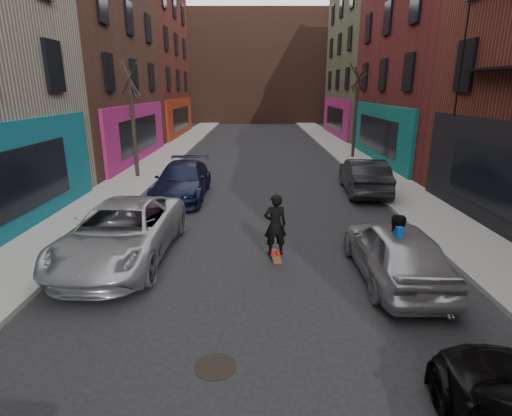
{
  "coord_description": "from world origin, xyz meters",
  "views": [
    {
      "loc": [
        -0.08,
        -2.06,
        4.43
      ],
      "look_at": [
        -0.1,
        7.35,
        1.6
      ],
      "focal_mm": 28.0,
      "sensor_mm": 36.0,
      "label": 1
    }
  ],
  "objects_px": {
    "tree_right_far": "(356,103)",
    "parked_right_far": "(395,251)",
    "pedestrian": "(393,252)",
    "manhole": "(216,366)",
    "parked_left_far": "(122,232)",
    "skateboard": "(275,256)",
    "parked_right_end": "(364,176)",
    "parked_left_end": "(182,181)",
    "skateboarder": "(275,225)",
    "tree_left_far": "(132,111)"
  },
  "relations": [
    {
      "from": "parked_left_far",
      "to": "parked_left_end",
      "type": "xyz_separation_m",
      "value": [
        0.48,
        6.29,
        -0.03
      ]
    },
    {
      "from": "parked_right_end",
      "to": "skateboard",
      "type": "distance_m",
      "value": 8.26
    },
    {
      "from": "parked_left_far",
      "to": "parked_right_end",
      "type": "distance_m",
      "value": 10.92
    },
    {
      "from": "skateboard",
      "to": "parked_left_far",
      "type": "bearing_deg",
      "value": 171.98
    },
    {
      "from": "parked_left_far",
      "to": "pedestrian",
      "type": "distance_m",
      "value": 6.88
    },
    {
      "from": "tree_right_far",
      "to": "parked_right_end",
      "type": "relative_size",
      "value": 1.48
    },
    {
      "from": "skateboard",
      "to": "tree_left_far",
      "type": "bearing_deg",
      "value": 114.79
    },
    {
      "from": "tree_left_far",
      "to": "tree_right_far",
      "type": "distance_m",
      "value": 13.78
    },
    {
      "from": "parked_right_end",
      "to": "tree_left_far",
      "type": "bearing_deg",
      "value": -11.36
    },
    {
      "from": "parked_left_far",
      "to": "tree_left_far",
      "type": "bearing_deg",
      "value": 105.52
    },
    {
      "from": "parked_left_end",
      "to": "skateboard",
      "type": "relative_size",
      "value": 6.25
    },
    {
      "from": "pedestrian",
      "to": "tree_right_far",
      "type": "bearing_deg",
      "value": -99.12
    },
    {
      "from": "tree_right_far",
      "to": "parked_left_far",
      "type": "xyz_separation_m",
      "value": [
        -9.88,
        -16.08,
        -2.77
      ]
    },
    {
      "from": "parked_right_far",
      "to": "parked_left_far",
      "type": "bearing_deg",
      "value": -10.18
    },
    {
      "from": "pedestrian",
      "to": "manhole",
      "type": "distance_m",
      "value": 4.76
    },
    {
      "from": "skateboard",
      "to": "pedestrian",
      "type": "distance_m",
      "value": 3.21
    },
    {
      "from": "parked_left_far",
      "to": "parked_left_end",
      "type": "height_order",
      "value": "parked_left_far"
    },
    {
      "from": "parked_right_end",
      "to": "skateboard",
      "type": "relative_size",
      "value": 5.74
    },
    {
      "from": "tree_left_far",
      "to": "skateboard",
      "type": "height_order",
      "value": "tree_left_far"
    },
    {
      "from": "tree_left_far",
      "to": "manhole",
      "type": "xyz_separation_m",
      "value": [
        5.43,
        -14.49,
        -3.37
      ]
    },
    {
      "from": "tree_right_far",
      "to": "parked_right_far",
      "type": "xyz_separation_m",
      "value": [
        -3.0,
        -17.28,
        -2.8
      ]
    },
    {
      "from": "tree_left_far",
      "to": "parked_right_far",
      "type": "relative_size",
      "value": 1.52
    },
    {
      "from": "skateboard",
      "to": "manhole",
      "type": "xyz_separation_m",
      "value": [
        -1.17,
        -4.45,
        -0.04
      ]
    },
    {
      "from": "tree_right_far",
      "to": "parked_right_far",
      "type": "bearing_deg",
      "value": -99.85
    },
    {
      "from": "pedestrian",
      "to": "manhole",
      "type": "relative_size",
      "value": 2.54
    },
    {
      "from": "parked_left_far",
      "to": "parked_right_far",
      "type": "distance_m",
      "value": 6.98
    },
    {
      "from": "parked_left_end",
      "to": "skateboard",
      "type": "xyz_separation_m",
      "value": [
        3.61,
        -6.26,
        -0.68
      ]
    },
    {
      "from": "parked_left_end",
      "to": "parked_right_end",
      "type": "bearing_deg",
      "value": 5.5
    },
    {
      "from": "parked_left_end",
      "to": "pedestrian",
      "type": "bearing_deg",
      "value": -52.54
    },
    {
      "from": "tree_left_far",
      "to": "parked_right_far",
      "type": "xyz_separation_m",
      "value": [
        9.4,
        -11.28,
        -2.65
      ]
    },
    {
      "from": "parked_left_far",
      "to": "parked_right_end",
      "type": "height_order",
      "value": "parked_left_far"
    },
    {
      "from": "tree_left_far",
      "to": "pedestrian",
      "type": "height_order",
      "value": "tree_left_far"
    },
    {
      "from": "parked_left_far",
      "to": "manhole",
      "type": "height_order",
      "value": "parked_left_far"
    },
    {
      "from": "tree_left_far",
      "to": "parked_right_end",
      "type": "height_order",
      "value": "tree_left_far"
    },
    {
      "from": "parked_left_far",
      "to": "skateboarder",
      "type": "relative_size",
      "value": 3.21
    },
    {
      "from": "parked_right_end",
      "to": "pedestrian",
      "type": "xyz_separation_m",
      "value": [
        -1.6,
        -8.76,
        0.14
      ]
    },
    {
      "from": "pedestrian",
      "to": "manhole",
      "type": "height_order",
      "value": "pedestrian"
    },
    {
      "from": "skateboarder",
      "to": "parked_left_far",
      "type": "bearing_deg",
      "value": -8.02
    },
    {
      "from": "tree_left_far",
      "to": "parked_right_far",
      "type": "distance_m",
      "value": 14.92
    },
    {
      "from": "tree_right_far",
      "to": "skateboarder",
      "type": "xyz_separation_m",
      "value": [
        -5.79,
        -16.04,
        -2.58
      ]
    },
    {
      "from": "parked_right_far",
      "to": "skateboard",
      "type": "bearing_deg",
      "value": -24.15
    },
    {
      "from": "tree_right_far",
      "to": "skateboard",
      "type": "xyz_separation_m",
      "value": [
        -5.79,
        -16.04,
        -3.48
      ]
    },
    {
      "from": "parked_left_end",
      "to": "parked_right_end",
      "type": "relative_size",
      "value": 1.09
    },
    {
      "from": "skateboard",
      "to": "parked_left_end",
      "type": "bearing_deg",
      "value": 111.42
    },
    {
      "from": "pedestrian",
      "to": "manhole",
      "type": "bearing_deg",
      "value": 37.36
    },
    {
      "from": "parked_left_far",
      "to": "parked_right_end",
      "type": "xyz_separation_m",
      "value": [
        8.28,
        7.12,
        -0.0
      ]
    },
    {
      "from": "skateboarder",
      "to": "manhole",
      "type": "relative_size",
      "value": 2.42
    },
    {
      "from": "pedestrian",
      "to": "parked_left_end",
      "type": "bearing_deg",
      "value": -50.9
    },
    {
      "from": "tree_right_far",
      "to": "parked_left_end",
      "type": "bearing_deg",
      "value": -133.85
    },
    {
      "from": "parked_right_end",
      "to": "parked_right_far",
      "type": "bearing_deg",
      "value": 84.42
    }
  ]
}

